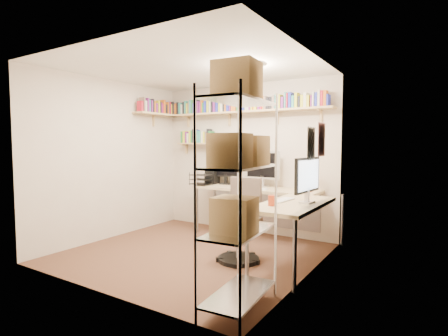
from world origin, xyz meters
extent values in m
plane|color=#42261C|center=(0.00, 0.00, 0.00)|extent=(3.20, 3.20, 0.00)
cube|color=#C3B09F|center=(0.00, 1.50, 1.25)|extent=(3.20, 0.04, 2.50)
cube|color=#C3B09F|center=(-1.60, 0.00, 1.25)|extent=(0.04, 3.00, 2.50)
cube|color=#C3B09F|center=(1.60, 0.00, 1.25)|extent=(0.04, 3.00, 2.50)
cube|color=#C3B09F|center=(0.00, -1.50, 1.25)|extent=(3.20, 0.04, 2.50)
cube|color=white|center=(0.00, 0.00, 2.50)|extent=(3.20, 3.00, 0.04)
cube|color=white|center=(1.59, 0.55, 1.55)|extent=(0.01, 0.30, 0.42)
cube|color=white|center=(1.59, 0.15, 1.50)|extent=(0.01, 0.28, 0.38)
cylinder|color=#FFEAC6|center=(0.70, 0.20, 2.46)|extent=(0.30, 0.30, 0.06)
cube|color=#D9BE7A|center=(0.00, 1.38, 2.02)|extent=(3.05, 0.25, 0.03)
cube|color=#D9BE7A|center=(-1.48, 0.95, 2.02)|extent=(0.25, 1.00, 0.03)
cube|color=#D9BE7A|center=(-0.85, 1.40, 1.50)|extent=(0.95, 0.20, 0.02)
cube|color=#D9BE7A|center=(-1.20, 1.44, 1.95)|extent=(0.03, 0.20, 0.20)
cube|color=#D9BE7A|center=(-0.30, 1.44, 1.95)|extent=(0.03, 0.20, 0.20)
cube|color=#D9BE7A|center=(0.60, 1.44, 1.95)|extent=(0.03, 0.20, 0.20)
cube|color=#D9BE7A|center=(1.30, 1.44, 1.95)|extent=(0.03, 0.20, 0.20)
cube|color=#222DB0|center=(-1.46, 1.38, 2.15)|extent=(0.03, 0.11, 0.23)
cube|color=#7A6759|center=(-1.42, 1.38, 2.13)|extent=(0.04, 0.12, 0.20)
cube|color=#CD6318|center=(-1.38, 1.38, 2.14)|extent=(0.04, 0.13, 0.21)
cube|color=black|center=(-1.33, 1.38, 2.15)|extent=(0.04, 0.13, 0.22)
cube|color=teal|center=(-1.28, 1.38, 2.14)|extent=(0.04, 0.14, 0.21)
cube|color=beige|center=(-1.24, 1.38, 2.13)|extent=(0.03, 0.12, 0.18)
cube|color=black|center=(-1.19, 1.38, 2.15)|extent=(0.04, 0.12, 0.23)
cube|color=teal|center=(-1.15, 1.38, 2.15)|extent=(0.02, 0.15, 0.24)
cube|color=gold|center=(-1.11, 1.38, 2.13)|extent=(0.02, 0.13, 0.19)
cube|color=#7A6759|center=(-1.07, 1.38, 2.14)|extent=(0.04, 0.12, 0.22)
cube|color=teal|center=(-1.03, 1.38, 2.16)|extent=(0.03, 0.14, 0.25)
cube|color=#277736|center=(-1.00, 1.38, 2.16)|extent=(0.02, 0.13, 0.25)
cube|color=#222DB0|center=(-0.96, 1.38, 2.13)|extent=(0.03, 0.12, 0.19)
cube|color=black|center=(-0.91, 1.38, 2.16)|extent=(0.04, 0.12, 0.25)
cube|color=#6F1F75|center=(-0.86, 1.38, 2.14)|extent=(0.03, 0.13, 0.21)
cube|color=#6F1F75|center=(-0.82, 1.38, 2.14)|extent=(0.03, 0.14, 0.20)
cube|color=#CD6318|center=(-0.79, 1.38, 2.15)|extent=(0.02, 0.11, 0.23)
cube|color=#277736|center=(-0.75, 1.38, 2.13)|extent=(0.03, 0.13, 0.18)
cube|color=#222DB0|center=(-0.70, 1.38, 2.14)|extent=(0.04, 0.14, 0.21)
cube|color=gold|center=(-0.65, 1.38, 2.16)|extent=(0.03, 0.13, 0.25)
cube|color=beige|center=(-0.60, 1.38, 2.15)|extent=(0.03, 0.13, 0.23)
cube|color=black|center=(-0.56, 1.38, 2.15)|extent=(0.02, 0.13, 0.23)
cube|color=#6F1F75|center=(-0.52, 1.38, 2.13)|extent=(0.04, 0.14, 0.20)
cube|color=#222DB0|center=(-0.46, 1.38, 2.15)|extent=(0.04, 0.12, 0.23)
cube|color=gold|center=(-0.41, 1.38, 2.15)|extent=(0.04, 0.13, 0.23)
cube|color=beige|center=(-0.36, 1.38, 2.12)|extent=(0.04, 0.15, 0.18)
cube|color=black|center=(-0.32, 1.38, 2.13)|extent=(0.04, 0.12, 0.19)
cube|color=#CD6318|center=(-0.28, 1.38, 2.14)|extent=(0.02, 0.14, 0.21)
cube|color=#222DB0|center=(-0.24, 1.38, 2.15)|extent=(0.04, 0.13, 0.23)
cube|color=#6F1F75|center=(-0.20, 1.38, 2.16)|extent=(0.03, 0.12, 0.24)
cube|color=#CD6318|center=(-0.15, 1.38, 2.15)|extent=(0.04, 0.13, 0.24)
cube|color=#CD6318|center=(-0.10, 1.38, 2.13)|extent=(0.04, 0.14, 0.18)
cube|color=#277736|center=(-0.06, 1.38, 2.15)|extent=(0.03, 0.11, 0.23)
cube|color=teal|center=(-0.03, 1.38, 2.14)|extent=(0.03, 0.14, 0.21)
cube|color=beige|center=(0.02, 1.38, 2.13)|extent=(0.03, 0.14, 0.18)
cube|color=#222DB0|center=(0.06, 1.38, 2.14)|extent=(0.04, 0.14, 0.21)
cube|color=beige|center=(0.10, 1.38, 2.15)|extent=(0.03, 0.11, 0.24)
cube|color=beige|center=(0.15, 1.38, 2.14)|extent=(0.03, 0.14, 0.20)
cube|color=#6F1F75|center=(0.18, 1.38, 2.15)|extent=(0.03, 0.15, 0.23)
cube|color=gold|center=(0.21, 1.38, 2.13)|extent=(0.03, 0.14, 0.19)
cube|color=#CD6318|center=(0.24, 1.38, 2.16)|extent=(0.02, 0.11, 0.25)
cube|color=gold|center=(0.28, 1.38, 2.15)|extent=(0.04, 0.13, 0.23)
cube|color=#6F1F75|center=(0.33, 1.38, 2.16)|extent=(0.04, 0.12, 0.24)
cube|color=red|center=(0.37, 1.38, 2.15)|extent=(0.03, 0.11, 0.22)
cube|color=#CD6318|center=(0.42, 1.38, 2.15)|extent=(0.03, 0.12, 0.22)
cube|color=#7A6759|center=(0.45, 1.38, 2.14)|extent=(0.04, 0.15, 0.21)
cube|color=black|center=(0.50, 1.38, 2.13)|extent=(0.04, 0.14, 0.19)
cube|color=black|center=(0.54, 1.38, 2.13)|extent=(0.04, 0.12, 0.20)
cube|color=#7A6759|center=(0.59, 1.38, 2.14)|extent=(0.04, 0.11, 0.21)
cube|color=teal|center=(0.64, 1.38, 2.15)|extent=(0.04, 0.13, 0.22)
cube|color=gold|center=(0.69, 1.38, 2.15)|extent=(0.04, 0.14, 0.22)
cube|color=#6F1F75|center=(0.74, 1.38, 2.13)|extent=(0.04, 0.13, 0.18)
cube|color=teal|center=(0.78, 1.38, 2.16)|extent=(0.03, 0.12, 0.25)
cube|color=red|center=(0.82, 1.38, 2.15)|extent=(0.02, 0.14, 0.23)
cube|color=#222DB0|center=(0.87, 1.38, 2.16)|extent=(0.04, 0.15, 0.24)
cube|color=teal|center=(0.91, 1.38, 2.13)|extent=(0.04, 0.14, 0.19)
cube|color=gold|center=(0.96, 1.38, 2.15)|extent=(0.04, 0.12, 0.23)
cube|color=black|center=(1.01, 1.38, 2.12)|extent=(0.04, 0.14, 0.17)
cube|color=gold|center=(1.06, 1.38, 2.13)|extent=(0.04, 0.14, 0.19)
cube|color=beige|center=(1.10, 1.38, 2.14)|extent=(0.04, 0.14, 0.22)
cube|color=gold|center=(1.15, 1.38, 2.12)|extent=(0.04, 0.15, 0.18)
cube|color=#6F1F75|center=(1.19, 1.38, 2.12)|extent=(0.02, 0.12, 0.17)
cube|color=beige|center=(1.23, 1.38, 2.14)|extent=(0.02, 0.14, 0.22)
cube|color=#222DB0|center=(1.27, 1.38, 2.14)|extent=(0.04, 0.13, 0.21)
cube|color=beige|center=(1.31, 1.38, 2.16)|extent=(0.03, 0.13, 0.25)
cube|color=red|center=(1.35, 1.38, 2.15)|extent=(0.03, 0.14, 0.23)
cube|color=#CD6318|center=(1.39, 1.38, 2.15)|extent=(0.04, 0.12, 0.23)
cube|color=#222DB0|center=(1.44, 1.38, 2.12)|extent=(0.02, 0.15, 0.17)
cube|color=red|center=(-1.48, 0.52, 2.12)|extent=(0.11, 0.04, 0.18)
cube|color=#7A6759|center=(-1.48, 0.57, 2.16)|extent=(0.13, 0.03, 0.24)
cube|color=beige|center=(-1.48, 0.61, 2.13)|extent=(0.11, 0.04, 0.19)
cube|color=#6F1F75|center=(-1.48, 0.66, 2.16)|extent=(0.13, 0.04, 0.24)
cube|color=teal|center=(-1.48, 0.70, 2.14)|extent=(0.12, 0.03, 0.21)
cube|color=#6F1F75|center=(-1.48, 0.74, 2.14)|extent=(0.14, 0.03, 0.21)
cube|color=black|center=(-1.48, 0.78, 2.15)|extent=(0.13, 0.03, 0.24)
cube|color=#CD6318|center=(-1.48, 0.82, 2.14)|extent=(0.14, 0.04, 0.20)
cube|color=#6F1F75|center=(-1.48, 0.87, 2.12)|extent=(0.13, 0.04, 0.17)
cube|color=gold|center=(-1.48, 0.91, 2.15)|extent=(0.15, 0.03, 0.22)
cube|color=black|center=(-1.48, 0.95, 2.14)|extent=(0.13, 0.04, 0.20)
cube|color=#6F1F75|center=(-1.48, 0.99, 2.13)|extent=(0.13, 0.02, 0.20)
cube|color=red|center=(-1.48, 1.02, 2.12)|extent=(0.13, 0.03, 0.18)
cube|color=#CD6318|center=(-1.48, 1.07, 2.16)|extent=(0.13, 0.04, 0.25)
cube|color=black|center=(-1.48, 1.12, 2.12)|extent=(0.12, 0.04, 0.17)
cube|color=#CD6318|center=(-1.48, 1.16, 2.14)|extent=(0.15, 0.03, 0.22)
cube|color=#222DB0|center=(-1.48, 1.19, 2.15)|extent=(0.12, 0.02, 0.23)
cube|color=red|center=(-1.48, 1.23, 2.15)|extent=(0.12, 0.02, 0.23)
cube|color=gold|center=(-1.48, 1.26, 2.13)|extent=(0.12, 0.03, 0.19)
cube|color=black|center=(-1.48, 1.30, 2.15)|extent=(0.13, 0.04, 0.24)
cube|color=#222DB0|center=(-1.48, 1.35, 2.12)|extent=(0.12, 0.04, 0.17)
cube|color=#277736|center=(-1.26, 1.40, 1.62)|extent=(0.04, 0.11, 0.21)
cube|color=gold|center=(-1.20, 1.40, 1.62)|extent=(0.04, 0.13, 0.22)
cube|color=#6F1F75|center=(-1.16, 1.40, 1.62)|extent=(0.03, 0.13, 0.21)
cube|color=beige|center=(-1.11, 1.40, 1.60)|extent=(0.04, 0.14, 0.17)
cube|color=gold|center=(-1.06, 1.40, 1.62)|extent=(0.04, 0.14, 0.22)
cube|color=#277736|center=(-1.02, 1.40, 1.63)|extent=(0.02, 0.15, 0.23)
cube|color=black|center=(-0.99, 1.40, 1.64)|extent=(0.04, 0.14, 0.25)
cube|color=#222DB0|center=(-0.94, 1.40, 1.63)|extent=(0.03, 0.13, 0.24)
cube|color=teal|center=(-0.89, 1.40, 1.62)|extent=(0.04, 0.14, 0.22)
cube|color=teal|center=(-0.84, 1.40, 1.61)|extent=(0.04, 0.13, 0.20)
cube|color=beige|center=(-0.79, 1.40, 1.62)|extent=(0.04, 0.13, 0.22)
cube|color=gold|center=(-0.75, 1.40, 1.61)|extent=(0.03, 0.15, 0.20)
cube|color=#7A6759|center=(-0.71, 1.40, 1.61)|extent=(0.03, 0.13, 0.20)
cube|color=black|center=(-0.67, 1.40, 1.64)|extent=(0.03, 0.15, 0.25)
cube|color=#277736|center=(-0.63, 1.40, 1.61)|extent=(0.04, 0.14, 0.20)
cube|color=#277736|center=(-0.58, 1.40, 1.60)|extent=(0.04, 0.15, 0.18)
cube|color=tan|center=(0.35, 1.22, 0.78)|extent=(2.05, 0.65, 0.04)
cube|color=tan|center=(1.37, 0.17, 0.78)|extent=(0.65, 1.40, 0.04)
cylinder|color=gray|center=(-0.62, 0.95, 0.38)|extent=(0.04, 0.04, 0.75)
cylinder|color=gray|center=(-0.62, 1.49, 0.38)|extent=(0.04, 0.04, 0.75)
cylinder|color=gray|center=(1.64, 1.49, 0.38)|extent=(0.04, 0.04, 0.75)
cylinder|color=gray|center=(1.10, -0.47, 0.38)|extent=(0.04, 0.04, 0.75)
cylinder|color=gray|center=(1.64, -0.47, 0.38)|extent=(0.04, 0.04, 0.75)
cube|color=gray|center=(0.35, 1.50, 0.43)|extent=(1.94, 0.02, 0.59)
cube|color=silver|center=(0.40, 1.35, 1.15)|extent=(0.59, 0.03, 0.45)
cube|color=black|center=(0.40, 1.33, 1.15)|extent=(0.53, 0.00, 0.39)
cube|color=black|center=(-0.30, 1.35, 1.11)|extent=(0.47, 0.03, 0.37)
cube|color=black|center=(1.53, 0.23, 1.13)|extent=(0.03, 0.63, 0.41)
cube|color=white|center=(1.50, 0.23, 1.13)|extent=(0.00, 0.56, 0.35)
cube|color=white|center=(0.40, 1.03, 0.81)|extent=(0.45, 0.14, 0.02)
cube|color=white|center=(1.21, 0.23, 0.81)|extent=(0.14, 0.43, 0.02)
cylinder|color=#B0250F|center=(1.21, 1.22, 0.81)|extent=(0.11, 0.11, 0.02)
cylinder|color=#B0250F|center=(1.21, 1.22, 0.97)|extent=(0.03, 0.03, 0.30)
cone|color=#B0250F|center=(1.21, 1.22, 1.14)|extent=(0.13, 0.13, 0.10)
sphere|color=#FFBF72|center=(1.21, 1.22, 1.11)|extent=(0.06, 0.06, 0.06)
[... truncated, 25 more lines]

